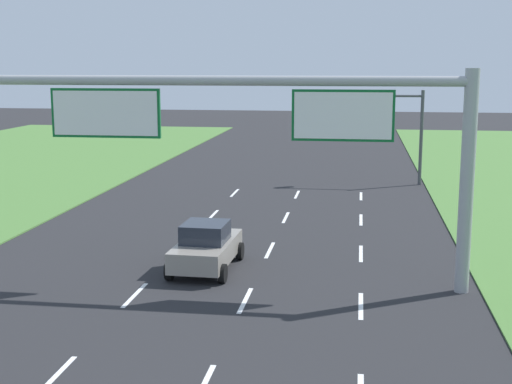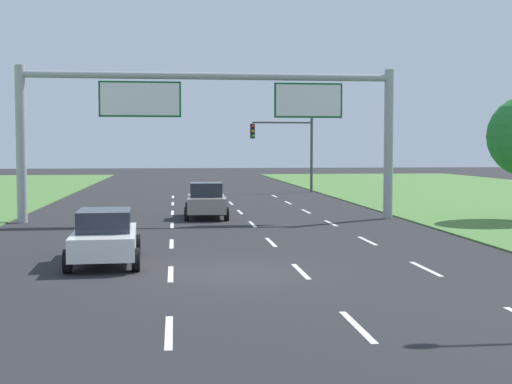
{
  "view_description": "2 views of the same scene",
  "coord_description": "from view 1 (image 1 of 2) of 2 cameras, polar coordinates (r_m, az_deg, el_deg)",
  "views": [
    {
      "loc": [
        5.07,
        -8.56,
        7.14
      ],
      "look_at": [
        1.37,
        16.9,
        2.48
      ],
      "focal_mm": 50.0,
      "sensor_mm": 36.0,
      "label": 1
    },
    {
      "loc": [
        -1.63,
        -18.83,
        3.33
      ],
      "look_at": [
        1.94,
        12.32,
        1.4
      ],
      "focal_mm": 50.0,
      "sensor_mm": 36.0,
      "label": 2
    }
  ],
  "objects": [
    {
      "name": "lane_dashes_inner_left",
      "position": [
        17.59,
        -15.84,
        -14.08
      ],
      "size": [
        0.14,
        50.4,
        0.01
      ],
      "color": "white",
      "rests_on": "ground_plane"
    },
    {
      "name": "car_near_red",
      "position": [
        25.03,
        -4.01,
        -4.4
      ],
      "size": [
        2.15,
        4.04,
        1.69
      ],
      "rotation": [
        0.0,
        0.0,
        -0.03
      ],
      "color": "gray",
      "rests_on": "ground_plane"
    },
    {
      "name": "sign_gantry",
      "position": [
        23.03,
        -4.24,
        4.67
      ],
      "size": [
        17.24,
        0.44,
        7.0
      ],
      "color": "#9EA0A5",
      "rests_on": "ground_plane"
    },
    {
      "name": "traffic_light_mast",
      "position": [
        42.99,
        10.55,
        5.72
      ],
      "size": [
        4.76,
        0.49,
        5.6
      ],
      "color": "#47494F",
      "rests_on": "ground_plane"
    }
  ]
}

